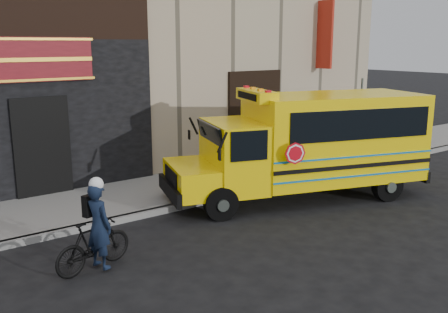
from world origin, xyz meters
TOP-DOWN VIEW (x-y plane):
  - ground at (0.00, 0.00)m, footprint 120.00×120.00m
  - curb at (0.00, 2.60)m, footprint 40.00×0.20m
  - sidewalk at (0.00, 4.10)m, footprint 40.00×3.00m
  - school_bus at (2.60, 1.42)m, footprint 7.22×4.10m
  - sign_pole at (5.92, 2.49)m, footprint 0.07×0.26m
  - bicycle at (-3.78, 0.62)m, footprint 1.63×0.79m
  - cyclist at (-3.69, 0.54)m, footprint 0.54×0.67m

SIDE VIEW (x-z plane):
  - ground at x=0.00m, z-range 0.00..0.00m
  - curb at x=0.00m, z-range 0.00..0.15m
  - sidewalk at x=0.00m, z-range 0.00..0.15m
  - bicycle at x=-3.78m, z-range 0.00..0.95m
  - cyclist at x=-3.69m, z-range 0.00..1.59m
  - school_bus at x=2.60m, z-range 0.05..2.97m
  - sign_pole at x=5.92m, z-range 0.16..3.15m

